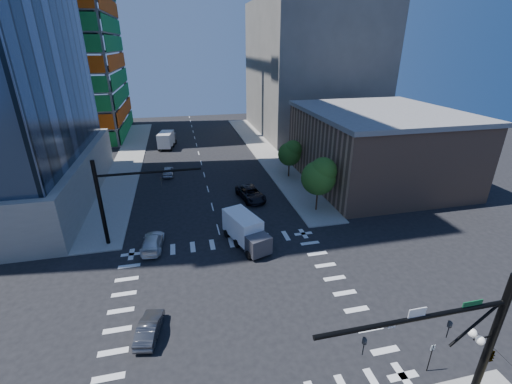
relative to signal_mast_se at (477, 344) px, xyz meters
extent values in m
plane|color=black|center=(-10.60, 11.50, -5.01)|extent=(160.00, 160.00, 0.00)
cube|color=silver|center=(-10.60, 11.50, -5.00)|extent=(20.00, 20.00, 0.01)
cube|color=gray|center=(1.90, 51.50, -4.93)|extent=(5.00, 60.00, 0.15)
cube|color=gray|center=(-23.10, 51.50, -4.93)|extent=(5.00, 60.00, 0.15)
cube|color=#178036|center=(-25.50, 73.50, 19.49)|extent=(0.12, 24.00, 49.00)
cube|color=#C3470B|center=(-38.10, 60.90, 19.49)|extent=(24.00, 0.12, 49.00)
cube|color=#946D55|center=(14.40, 33.50, -0.01)|extent=(20.00, 22.00, 10.00)
cube|color=slate|center=(14.40, 33.50, 5.29)|extent=(20.50, 22.50, 0.60)
cube|color=#5E5A54|center=(16.40, 66.50, 8.99)|extent=(24.00, 30.00, 28.00)
cylinder|color=black|center=(0.90, 0.00, -0.36)|extent=(0.40, 0.40, 9.00)
cylinder|color=black|center=(-4.10, 0.00, 2.54)|extent=(10.00, 0.24, 0.24)
cylinder|color=black|center=(-0.50, 0.00, 1.44)|extent=(2.50, 0.14, 2.50)
imported|color=black|center=(-2.10, 0.00, 1.44)|extent=(0.16, 0.20, 1.00)
imported|color=black|center=(-6.60, 0.00, 1.44)|extent=(0.16, 0.20, 1.00)
imported|color=black|center=(1.15, 0.00, -1.01)|extent=(0.53, 2.48, 1.00)
cube|color=white|center=(-4.10, 0.00, 2.89)|extent=(0.90, 0.04, 0.50)
cube|color=#0B5026|center=(-1.10, 0.00, 2.84)|extent=(1.10, 0.04, 0.28)
cylinder|color=black|center=(0.30, 0.00, 0.34)|extent=(1.20, 0.08, 0.08)
sphere|color=white|center=(-0.20, 0.25, 0.54)|extent=(0.44, 0.44, 0.44)
sphere|color=white|center=(-0.20, -0.25, 0.54)|extent=(0.44, 0.44, 0.44)
cylinder|color=black|center=(-22.10, 23.00, -0.36)|extent=(0.40, 0.40, 9.00)
cylinder|color=black|center=(-17.10, 23.00, 2.54)|extent=(10.00, 0.24, 0.24)
imported|color=black|center=(-16.10, 23.00, 1.44)|extent=(0.16, 0.20, 1.00)
cylinder|color=#382316|center=(1.90, 25.50, -3.72)|extent=(0.20, 0.20, 2.27)
sphere|color=#1D4A13|center=(1.90, 25.50, -0.63)|extent=(4.16, 4.16, 4.16)
sphere|color=#457F2A|center=(2.30, 25.20, 0.34)|extent=(3.25, 3.25, 3.25)
cylinder|color=#382316|center=(2.20, 37.50, -3.90)|extent=(0.20, 0.20, 1.92)
sphere|color=#1D4A13|center=(2.20, 37.50, -1.28)|extent=(3.52, 3.52, 3.52)
sphere|color=#457F2A|center=(2.60, 37.20, -0.46)|extent=(2.75, 2.75, 2.75)
cylinder|color=black|center=(0.10, 2.50, -3.91)|extent=(0.06, 0.06, 2.20)
cube|color=silver|center=(0.10, 2.50, -3.01)|extent=(0.30, 0.03, 0.40)
imported|color=black|center=(-5.30, 30.71, -4.21)|extent=(3.62, 6.14, 1.60)
imported|color=white|center=(-17.52, 21.23, -4.30)|extent=(2.40, 5.01, 1.41)
imported|color=#B4B6BD|center=(-16.14, 42.48, -4.29)|extent=(1.88, 4.28, 1.43)
imported|color=#444448|center=(-17.22, 9.49, -4.37)|extent=(2.06, 4.05, 1.27)
cube|color=white|center=(-8.07, 19.62, -3.18)|extent=(3.69, 5.28, 2.50)
cube|color=#42424A|center=(-8.07, 19.62, -3.81)|extent=(2.64, 2.33, 1.83)
cube|color=silver|center=(-16.33, 59.01, -3.09)|extent=(3.33, 5.42, 2.63)
cube|color=#42424A|center=(-16.33, 59.01, -3.74)|extent=(2.63, 2.23, 1.92)
camera|label=1|loc=(-13.95, -10.12, 14.11)|focal=24.00mm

